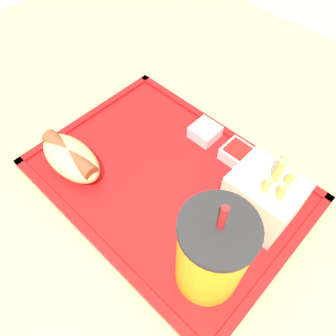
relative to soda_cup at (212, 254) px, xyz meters
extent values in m
plane|color=#ADA393|center=(0.10, -0.03, -0.81)|extent=(8.00, 8.00, 0.00)
cube|color=tan|center=(0.10, -0.03, -0.44)|extent=(1.32, 1.10, 0.73)
cube|color=red|center=(0.13, -0.07, -0.07)|extent=(0.39, 0.28, 0.01)
cube|color=red|center=(0.13, -0.20, -0.07)|extent=(0.39, 0.01, 0.00)
cube|color=red|center=(0.13, 0.07, -0.07)|extent=(0.39, 0.01, 0.00)
cube|color=red|center=(-0.06, -0.07, -0.07)|extent=(0.01, 0.28, 0.00)
cube|color=red|center=(0.32, -0.07, -0.07)|extent=(0.01, 0.28, 0.00)
cylinder|color=gold|center=(0.00, 0.00, 0.00)|extent=(0.08, 0.08, 0.13)
cylinder|color=#262626|center=(0.00, 0.00, 0.06)|extent=(0.08, 0.08, 0.01)
cylinder|color=red|center=(0.00, 0.00, 0.08)|extent=(0.01, 0.01, 0.03)
ellipsoid|color=#DBB270|center=(0.25, 0.01, -0.05)|extent=(0.11, 0.06, 0.04)
cylinder|color=brown|center=(0.25, 0.01, -0.04)|extent=(0.10, 0.02, 0.02)
cube|color=silver|center=(0.01, -0.11, -0.03)|extent=(0.09, 0.07, 0.08)
cylinder|color=#EACC60|center=(-0.01, -0.12, 0.00)|extent=(0.02, 0.02, 0.08)
cylinder|color=#EACC60|center=(-0.02, -0.10, 0.00)|extent=(0.02, 0.01, 0.07)
cylinder|color=#EACC60|center=(0.00, -0.12, 0.01)|extent=(0.01, 0.02, 0.08)
cylinder|color=#EACC60|center=(0.00, -0.12, 0.01)|extent=(0.01, 0.01, 0.09)
cylinder|color=#EACC60|center=(0.00, -0.10, 0.00)|extent=(0.01, 0.01, 0.07)
cube|color=silver|center=(0.15, -0.17, -0.06)|extent=(0.04, 0.04, 0.02)
cube|color=white|center=(0.15, -0.17, -0.05)|extent=(0.03, 0.03, 0.00)
cube|color=silver|center=(0.08, -0.17, -0.06)|extent=(0.04, 0.04, 0.02)
cube|color=#B21914|center=(0.08, -0.17, -0.05)|extent=(0.03, 0.03, 0.00)
camera|label=1|loc=(-0.05, 0.13, 0.34)|focal=35.00mm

